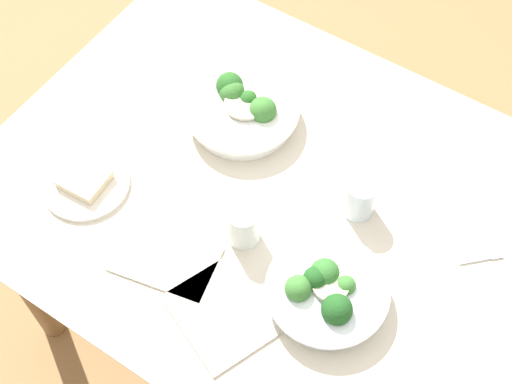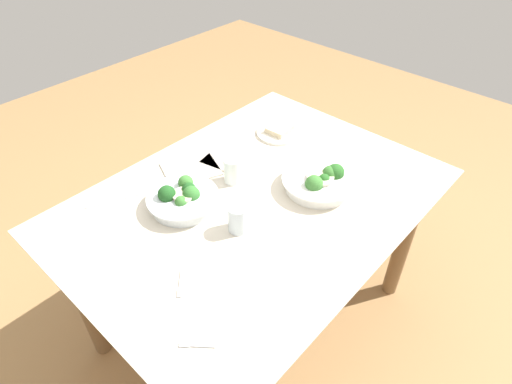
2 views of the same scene
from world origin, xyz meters
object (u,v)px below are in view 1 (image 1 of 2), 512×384
at_px(bread_side_plate, 85,182).
at_px(broccoli_bowl_near, 242,109).
at_px(water_glass_center, 360,197).
at_px(fork_by_near_bowl, 483,259).
at_px(napkin_folded_lower, 222,313).
at_px(water_glass_side, 243,225).
at_px(napkin_folded_upper, 166,260).
at_px(broccoli_bowl_far, 326,292).

bearing_deg(bread_side_plate, broccoli_bowl_near, -118.20).
height_order(broccoli_bowl_near, water_glass_center, water_glass_center).
height_order(bread_side_plate, fork_by_near_bowl, bread_side_plate).
height_order(broccoli_bowl_near, fork_by_near_bowl, broccoli_bowl_near).
bearing_deg(napkin_folded_lower, broccoli_bowl_near, -60.88).
distance_m(water_glass_side, fork_by_near_bowl, 0.52).
distance_m(water_glass_center, napkin_folded_upper, 0.44).
bearing_deg(fork_by_near_bowl, water_glass_side, 162.30).
distance_m(water_glass_center, napkin_folded_lower, 0.39).
bearing_deg(broccoli_bowl_far, fork_by_near_bowl, -131.96).
relative_size(water_glass_center, napkin_folded_upper, 0.46).
distance_m(water_glass_side, napkin_folded_lower, 0.19).
xyz_separation_m(bread_side_plate, napkin_folded_lower, (-0.44, 0.09, -0.01)).
relative_size(broccoli_bowl_far, water_glass_side, 2.51).
height_order(water_glass_side, fork_by_near_bowl, water_glass_side).
bearing_deg(broccoli_bowl_far, broccoli_bowl_near, -36.55).
height_order(broccoli_bowl_near, napkin_folded_lower, broccoli_bowl_near).
xyz_separation_m(broccoli_bowl_far, napkin_folded_upper, (0.33, 0.11, -0.03)).
height_order(water_glass_center, water_glass_side, water_glass_side).
bearing_deg(water_glass_center, bread_side_plate, 27.24).
height_order(bread_side_plate, napkin_folded_upper, bread_side_plate).
bearing_deg(napkin_folded_lower, napkin_folded_upper, -11.37).
height_order(water_glass_center, fork_by_near_bowl, water_glass_center).
bearing_deg(broccoli_bowl_near, bread_side_plate, 61.80).
xyz_separation_m(bread_side_plate, water_glass_side, (-0.38, -0.09, 0.04)).
bearing_deg(water_glass_side, broccoli_bowl_near, -55.91).
distance_m(broccoli_bowl_far, fork_by_near_bowl, 0.36).
bearing_deg(napkin_folded_upper, water_glass_side, -127.47).
relative_size(bread_side_plate, water_glass_side, 1.97).
bearing_deg(water_glass_side, fork_by_near_bowl, -153.01).
bearing_deg(broccoli_bowl_near, water_glass_side, 124.09).
xyz_separation_m(water_glass_center, napkin_folded_lower, (0.11, 0.37, -0.05)).
bearing_deg(napkin_folded_lower, water_glass_center, -106.52).
distance_m(bread_side_plate, water_glass_side, 0.39).
relative_size(broccoli_bowl_far, fork_by_near_bowl, 3.27).
relative_size(broccoli_bowl_far, water_glass_center, 2.56).
bearing_deg(broccoli_bowl_near, water_glass_center, 168.37).
distance_m(water_glass_side, napkin_folded_upper, 0.18).
relative_size(bread_side_plate, napkin_folded_upper, 0.93).
xyz_separation_m(broccoli_bowl_far, bread_side_plate, (0.60, 0.06, -0.02)).
xyz_separation_m(broccoli_bowl_far, fork_by_near_bowl, (-0.24, -0.27, -0.03)).
bearing_deg(bread_side_plate, napkin_folded_lower, 168.59).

